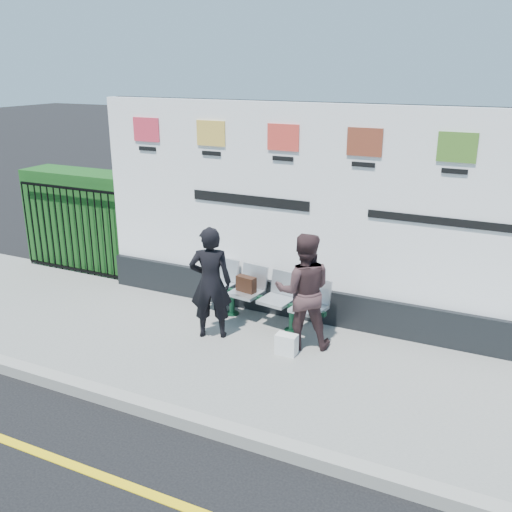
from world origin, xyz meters
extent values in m
plane|color=black|center=(0.00, 0.00, 0.00)|extent=(80.00, 80.00, 0.00)
cube|color=gray|center=(0.00, 2.50, 0.06)|extent=(14.00, 3.00, 0.12)
cube|color=gray|center=(0.00, 1.00, 0.07)|extent=(14.00, 0.18, 0.14)
cube|color=yellow|center=(0.00, 0.00, 0.00)|extent=(14.00, 0.10, 0.01)
cube|color=black|center=(0.50, 3.85, 0.37)|extent=(8.00, 0.30, 0.50)
cube|color=white|center=(0.50, 3.85, 1.87)|extent=(8.00, 0.14, 2.50)
cube|color=#164716|center=(-4.58, 4.30, 0.97)|extent=(2.35, 0.70, 1.70)
imported|color=black|center=(-1.16, 2.73, 0.88)|extent=(0.65, 0.56, 1.52)
imported|color=#3B2628|center=(0.04, 3.00, 0.88)|extent=(0.90, 0.81, 1.51)
cube|color=black|center=(-0.99, 3.43, 0.64)|extent=(0.30, 0.17, 0.22)
cube|color=silver|center=(-0.05, 2.68, 0.25)|extent=(0.27, 0.16, 0.27)
camera|label=1|loc=(2.37, -3.27, 3.59)|focal=40.00mm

